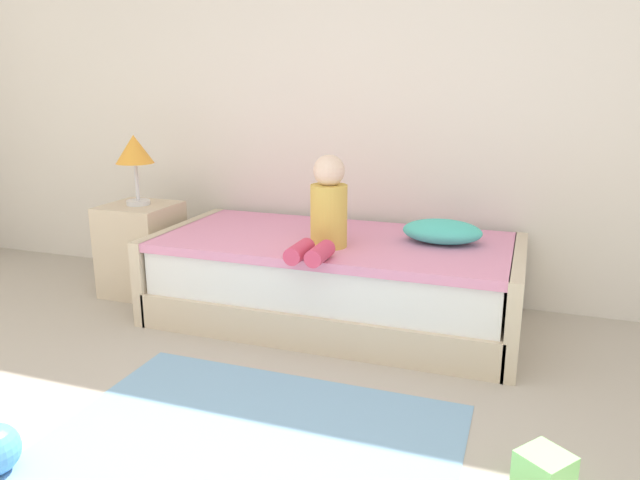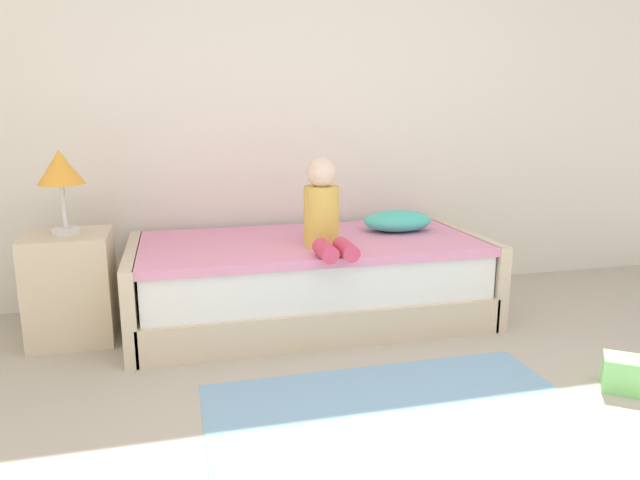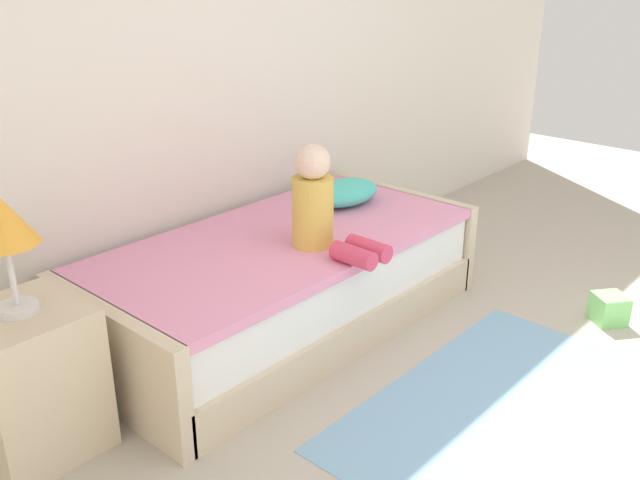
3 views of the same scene
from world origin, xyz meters
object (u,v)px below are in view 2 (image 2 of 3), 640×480
object	(u,v)px
bed	(310,280)
table_lamp	(60,172)
toy_block	(621,373)
child_figure	(324,212)
nightstand	(72,287)
pillow	(398,221)

from	to	relation	value
bed	table_lamp	xyz separation A→B (m)	(-1.35, 0.02, 0.69)
bed	toy_block	world-z (taller)	bed
child_figure	nightstand	bearing A→B (deg)	169.67
table_lamp	pillow	distance (m)	1.99
nightstand	table_lamp	world-z (taller)	table_lamp
nightstand	pillow	distance (m)	1.97
child_figure	toy_block	size ratio (longest dim) A/B	3.27
bed	child_figure	xyz separation A→B (m)	(0.03, -0.23, 0.46)
toy_block	child_figure	bearing A→B (deg)	138.03
table_lamp	nightstand	bearing A→B (deg)	63.43
child_figure	bed	bearing A→B (deg)	96.54
pillow	toy_block	size ratio (longest dim) A/B	2.82
nightstand	pillow	bearing A→B (deg)	2.28
child_figure	toy_block	distance (m)	1.66
nightstand	table_lamp	xyz separation A→B (m)	(-0.00, -0.00, 0.64)
bed	nightstand	bearing A→B (deg)	179.05
table_lamp	child_figure	size ratio (longest dim) A/B	0.88
nightstand	child_figure	world-z (taller)	child_figure
pillow	toy_block	xyz separation A→B (m)	(0.57, -1.36, -0.49)
child_figure	toy_block	xyz separation A→B (m)	(1.14, -1.03, -0.63)
bed	child_figure	bearing A→B (deg)	-83.46
nightstand	toy_block	size ratio (longest dim) A/B	3.84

